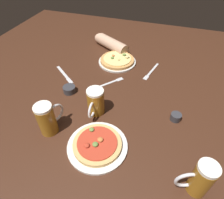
% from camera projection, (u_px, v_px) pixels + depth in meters
% --- Properties ---
extents(ground_plane, '(2.40, 2.40, 0.03)m').
position_uv_depth(ground_plane, '(112.00, 104.00, 1.11)').
color(ground_plane, '#3D2114').
extents(pizza_plate_near, '(0.27, 0.27, 0.05)m').
position_uv_depth(pizza_plate_near, '(97.00, 145.00, 0.87)').
color(pizza_plate_near, silver).
rests_on(pizza_plate_near, ground_plane).
extents(pizza_plate_far, '(0.27, 0.27, 0.05)m').
position_uv_depth(pizza_plate_far, '(117.00, 61.00, 1.39)').
color(pizza_plate_far, silver).
rests_on(pizza_plate_far, ground_plane).
extents(beer_mug_dark, '(0.08, 0.14, 0.17)m').
position_uv_depth(beer_mug_dark, '(47.00, 119.00, 0.90)').
color(beer_mug_dark, '#9E6619').
rests_on(beer_mug_dark, ground_plane).
extents(beer_mug_amber, '(0.13, 0.08, 0.17)m').
position_uv_depth(beer_mug_amber, '(200.00, 179.00, 0.69)').
color(beer_mug_amber, '#9E6619').
rests_on(beer_mug_amber, ground_plane).
extents(beer_mug_pale, '(0.09, 0.14, 0.15)m').
position_uv_depth(beer_mug_pale, '(96.00, 102.00, 1.00)').
color(beer_mug_pale, '#9E6619').
rests_on(beer_mug_pale, ground_plane).
extents(ramekin_sauce, '(0.05, 0.05, 0.04)m').
position_uv_depth(ramekin_sauce, '(176.00, 117.00, 0.99)').
color(ramekin_sauce, '#333338').
rests_on(ramekin_sauce, ground_plane).
extents(ramekin_butter, '(0.07, 0.07, 0.04)m').
position_uv_depth(ramekin_butter, '(69.00, 89.00, 1.15)').
color(ramekin_butter, '#333338').
rests_on(ramekin_butter, ground_plane).
extents(fork_left, '(0.07, 0.21, 0.01)m').
position_uv_depth(fork_left, '(151.00, 71.00, 1.31)').
color(fork_left, silver).
rests_on(fork_left, ground_plane).
extents(knife_right, '(0.19, 0.16, 0.01)m').
position_uv_depth(knife_right, '(64.00, 74.00, 1.29)').
color(knife_right, silver).
rests_on(knife_right, ground_plane).
extents(fork_spare, '(0.15, 0.17, 0.01)m').
position_uv_depth(fork_spare, '(109.00, 83.00, 1.22)').
color(fork_spare, silver).
rests_on(fork_spare, ground_plane).
extents(diner_arm, '(0.32, 0.22, 0.09)m').
position_uv_depth(diner_arm, '(110.00, 43.00, 1.52)').
color(diner_arm, tan).
rests_on(diner_arm, ground_plane).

